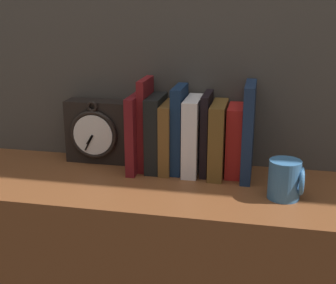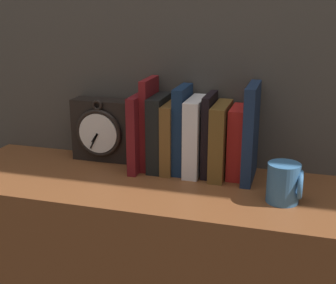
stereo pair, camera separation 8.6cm
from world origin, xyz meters
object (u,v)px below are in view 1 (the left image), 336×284
at_px(book_slot7_brown, 218,139).
at_px(book_slot8_red, 235,140).
at_px(book_slot1_maroon, 146,124).
at_px(book_slot0_maroon, 137,132).
at_px(book_slot2_black, 156,133).
at_px(book_slot3_brown, 168,137).
at_px(book_slot4_navy, 179,129).
at_px(book_slot9_navy, 248,131).
at_px(book_slot6_black, 206,133).
at_px(book_slot5_white, 193,136).
at_px(mug, 286,180).
at_px(clock, 98,131).

distance_m(book_slot7_brown, book_slot8_red, 0.05).
distance_m(book_slot1_maroon, book_slot8_red, 0.25).
height_order(book_slot0_maroon, book_slot2_black, book_slot0_maroon).
xyz_separation_m(book_slot3_brown, book_slot4_navy, (0.03, 0.01, 0.02)).
xyz_separation_m(book_slot4_navy, book_slot9_navy, (0.19, -0.01, 0.01)).
height_order(book_slot1_maroon, book_slot6_black, book_slot1_maroon).
relative_size(book_slot0_maroon, book_slot5_white, 1.02).
xyz_separation_m(book_slot3_brown, mug, (0.31, -0.13, -0.05)).
relative_size(book_slot1_maroon, book_slot4_navy, 1.07).
relative_size(clock, book_slot0_maroon, 0.88).
distance_m(book_slot1_maroon, book_slot5_white, 0.14).
xyz_separation_m(book_slot0_maroon, book_slot3_brown, (0.09, 0.01, -0.01)).
bearing_deg(mug, clock, 162.85).
relative_size(book_slot0_maroon, book_slot9_navy, 0.84).
height_order(book_slot4_navy, book_slot5_white, book_slot4_navy).
bearing_deg(book_slot1_maroon, book_slot0_maroon, -141.61).
distance_m(book_slot0_maroon, book_slot8_red, 0.27).
bearing_deg(book_slot8_red, book_slot9_navy, -25.10).
relative_size(book_slot4_navy, book_slot9_navy, 0.93).
relative_size(book_slot0_maroon, book_slot4_navy, 0.90).
xyz_separation_m(clock, book_slot2_black, (0.18, -0.03, 0.01)).
height_order(book_slot7_brown, mug, book_slot7_brown).
xyz_separation_m(book_slot5_white, mug, (0.24, -0.13, -0.06)).
relative_size(book_slot5_white, mug, 2.17).
bearing_deg(book_slot1_maroon, book_slot4_navy, -1.58).
height_order(clock, book_slot2_black, book_slot2_black).
xyz_separation_m(book_slot1_maroon, book_slot8_red, (0.25, 0.00, -0.03)).
distance_m(book_slot0_maroon, book_slot9_navy, 0.30).
distance_m(book_slot5_white, book_slot6_black, 0.04).
relative_size(book_slot5_white, book_slot9_navy, 0.82).
relative_size(book_slot7_brown, book_slot9_navy, 0.78).
bearing_deg(book_slot1_maroon, book_slot9_navy, -3.30).
bearing_deg(book_slot7_brown, book_slot1_maroon, 176.06).
bearing_deg(book_slot2_black, clock, 171.54).
distance_m(clock, book_slot2_black, 0.18).
bearing_deg(book_slot2_black, book_slot4_navy, 3.06).
xyz_separation_m(book_slot3_brown, book_slot6_black, (0.10, 0.01, 0.01)).
xyz_separation_m(book_slot7_brown, mug, (0.18, -0.13, -0.05)).
height_order(book_slot0_maroon, book_slot1_maroon, book_slot1_maroon).
bearing_deg(book_slot4_navy, book_slot0_maroon, -172.84).
xyz_separation_m(book_slot1_maroon, book_slot5_white, (0.13, -0.01, -0.02)).
bearing_deg(book_slot4_navy, book_slot9_navy, -4.17).
relative_size(book_slot1_maroon, book_slot8_red, 1.34).
distance_m(book_slot1_maroon, book_slot4_navy, 0.09).
bearing_deg(book_slot9_navy, book_slot0_maroon, -179.81).
distance_m(book_slot0_maroon, mug, 0.42).
distance_m(book_slot2_black, book_slot7_brown, 0.17).
bearing_deg(book_slot2_black, mug, -21.39).
xyz_separation_m(book_slot1_maroon, book_slot7_brown, (0.20, -0.01, -0.03)).
bearing_deg(book_slot2_black, book_slot6_black, 1.31).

